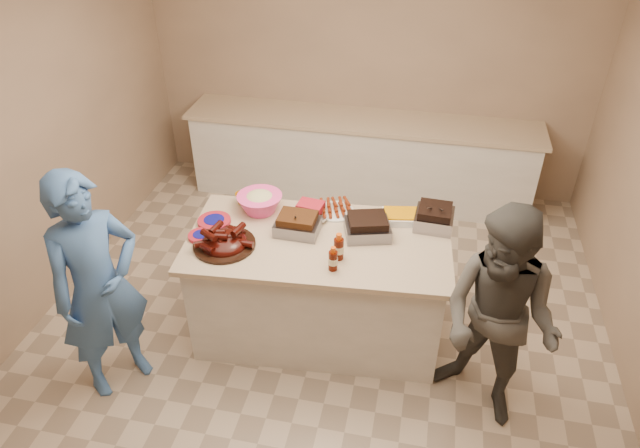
% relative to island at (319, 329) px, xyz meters
% --- Properties ---
extents(room, '(4.50, 5.00, 2.70)m').
position_rel_island_xyz_m(room, '(0.00, -0.10, 0.00)').
color(room, tan).
rests_on(room, ground).
extents(back_counter, '(3.60, 0.64, 0.90)m').
position_rel_island_xyz_m(back_counter, '(0.00, 2.10, 0.45)').
color(back_counter, silver).
rests_on(back_counter, ground).
extents(island, '(1.94, 1.13, 0.89)m').
position_rel_island_xyz_m(island, '(0.00, 0.00, 0.00)').
color(island, silver).
rests_on(island, ground).
extents(rib_platter, '(0.45, 0.45, 0.18)m').
position_rel_island_xyz_m(rib_platter, '(-0.63, -0.21, 0.89)').
color(rib_platter, '#380905').
rests_on(rib_platter, island).
extents(pulled_pork_tray, '(0.32, 0.25, 0.09)m').
position_rel_island_xyz_m(pulled_pork_tray, '(-0.17, 0.06, 0.89)').
color(pulled_pork_tray, '#47230F').
rests_on(pulled_pork_tray, island).
extents(brisket_tray, '(0.37, 0.34, 0.09)m').
position_rel_island_xyz_m(brisket_tray, '(0.33, 0.13, 0.89)').
color(brisket_tray, black).
rests_on(brisket_tray, island).
extents(roasting_pan, '(0.29, 0.29, 0.11)m').
position_rel_island_xyz_m(roasting_pan, '(0.79, 0.34, 0.89)').
color(roasting_pan, gray).
rests_on(roasting_pan, island).
extents(coleslaw_bowl, '(0.37, 0.37, 0.24)m').
position_rel_island_xyz_m(coleslaw_bowl, '(-0.51, 0.27, 0.89)').
color(coleslaw_bowl, '#FC4296').
rests_on(coleslaw_bowl, island).
extents(sausage_plate, '(0.37, 0.37, 0.05)m').
position_rel_island_xyz_m(sausage_plate, '(0.05, 0.37, 0.89)').
color(sausage_plate, silver).
rests_on(sausage_plate, island).
extents(mac_cheese_dish, '(0.31, 0.25, 0.07)m').
position_rel_island_xyz_m(mac_cheese_dish, '(0.55, 0.37, 0.89)').
color(mac_cheese_dish, '#E19402').
rests_on(mac_cheese_dish, island).
extents(bbq_bottle_a, '(0.07, 0.07, 0.18)m').
position_rel_island_xyz_m(bbq_bottle_a, '(0.16, -0.31, 0.89)').
color(bbq_bottle_a, '#410D03').
rests_on(bbq_bottle_a, island).
extents(bbq_bottle_b, '(0.07, 0.07, 0.20)m').
position_rel_island_xyz_m(bbq_bottle_b, '(0.18, -0.18, 0.89)').
color(bbq_bottle_b, '#410D03').
rests_on(bbq_bottle_b, island).
extents(mustard_bottle, '(0.05, 0.05, 0.13)m').
position_rel_island_xyz_m(mustard_bottle, '(-0.12, 0.17, 0.89)').
color(mustard_bottle, '#FFB600').
rests_on(mustard_bottle, island).
extents(sauce_bowl, '(0.16, 0.06, 0.15)m').
position_rel_island_xyz_m(sauce_bowl, '(-0.06, 0.23, 0.89)').
color(sauce_bowl, silver).
rests_on(sauce_bowl, island).
extents(plate_stack_large, '(0.26, 0.26, 0.03)m').
position_rel_island_xyz_m(plate_stack_large, '(-0.80, 0.05, 0.89)').
color(plate_stack_large, '#A71827').
rests_on(plate_stack_large, island).
extents(plate_stack_small, '(0.20, 0.20, 0.03)m').
position_rel_island_xyz_m(plate_stack_small, '(-0.83, -0.15, 0.89)').
color(plate_stack_small, '#A71827').
rests_on(plate_stack_small, island).
extents(plastic_cup, '(0.11, 0.10, 0.10)m').
position_rel_island_xyz_m(plastic_cup, '(-0.68, 0.34, 0.89)').
color(plastic_cup, '#AF6C08').
rests_on(plastic_cup, island).
extents(basket_stack, '(0.21, 0.17, 0.10)m').
position_rel_island_xyz_m(basket_stack, '(-0.13, 0.31, 0.89)').
color(basket_stack, '#A71827').
rests_on(basket_stack, island).
extents(guest_blue, '(1.74, 1.47, 0.40)m').
position_rel_island_xyz_m(guest_blue, '(-1.30, -0.75, 0.00)').
color(guest_blue, '#3E67A7').
rests_on(guest_blue, ground).
extents(guest_gray, '(1.50, 1.76, 0.60)m').
position_rel_island_xyz_m(guest_gray, '(1.24, -0.49, 0.00)').
color(guest_gray, '#4E4B46').
rests_on(guest_gray, ground).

